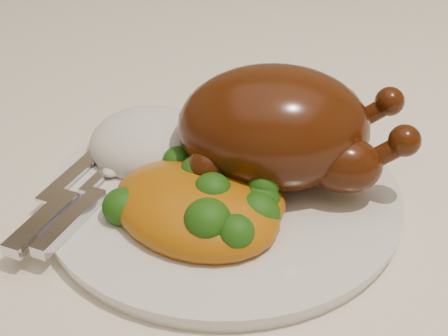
# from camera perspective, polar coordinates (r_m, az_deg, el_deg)

# --- Properties ---
(dining_table) EXTENTS (1.60, 0.90, 0.76)m
(dining_table) POSITION_cam_1_polar(r_m,az_deg,el_deg) (0.61, 12.11, -8.66)
(dining_table) COLOR brown
(dining_table) RESTS_ON floor
(tablecloth) EXTENTS (1.73, 1.03, 0.18)m
(tablecloth) POSITION_cam_1_polar(r_m,az_deg,el_deg) (0.56, 12.98, -3.15)
(tablecloth) COLOR white
(tablecloth) RESTS_ON dining_table
(dinner_plate) EXTENTS (0.28, 0.28, 0.01)m
(dinner_plate) POSITION_cam_1_polar(r_m,az_deg,el_deg) (0.50, 0.00, -2.47)
(dinner_plate) COLOR silver
(dinner_plate) RESTS_ON tablecloth
(roast_chicken) EXTENTS (0.19, 0.13, 0.10)m
(roast_chicken) POSITION_cam_1_polar(r_m,az_deg,el_deg) (0.49, 5.07, 3.69)
(roast_chicken) COLOR #4C1C08
(roast_chicken) RESTS_ON dinner_plate
(rice_mound) EXTENTS (0.11, 0.10, 0.06)m
(rice_mound) POSITION_cam_1_polar(r_m,az_deg,el_deg) (0.54, -6.70, 2.21)
(rice_mound) COLOR white
(rice_mound) RESTS_ON dinner_plate
(mac_and_cheese) EXTENTS (0.16, 0.15, 0.05)m
(mac_and_cheese) POSITION_cam_1_polar(r_m,az_deg,el_deg) (0.46, -1.63, -3.39)
(mac_and_cheese) COLOR #BC660C
(mac_and_cheese) RESTS_ON dinner_plate
(cutlery) EXTENTS (0.05, 0.18, 0.01)m
(cutlery) POSITION_cam_1_polar(r_m,az_deg,el_deg) (0.49, -13.97, -3.01)
(cutlery) COLOR silver
(cutlery) RESTS_ON dinner_plate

